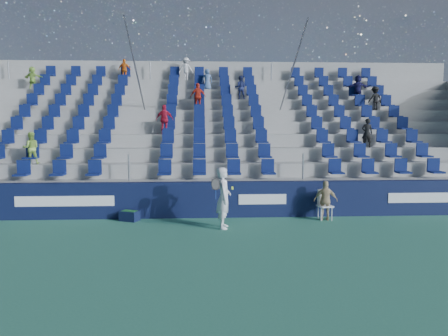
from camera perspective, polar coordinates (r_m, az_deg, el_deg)
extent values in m
plane|color=#32755D|center=(11.76, -0.24, -9.73)|extent=(70.00, 70.00, 0.00)
cube|color=#0F1638|center=(14.69, -0.85, -4.13)|extent=(24.00, 0.30, 1.20)
cube|color=white|center=(15.18, -20.09, -4.09)|extent=(3.20, 0.02, 0.34)
cube|color=white|center=(14.67, 5.05, -4.09)|extent=(1.60, 0.02, 0.34)
cube|color=white|center=(16.37, 24.51, -3.55)|extent=(2.40, 0.02, 0.34)
cube|color=#9A9A95|center=(15.26, -0.94, -3.75)|extent=(24.00, 0.85, 1.20)
cube|color=#9A9A95|center=(16.06, -1.06, -2.35)|extent=(24.00, 0.85, 1.70)
cube|color=#9A9A95|center=(16.87, -1.16, -1.09)|extent=(24.00, 0.85, 2.20)
cube|color=#9A9A95|center=(17.68, -1.26, 0.06)|extent=(24.00, 0.85, 2.70)
cube|color=#9A9A95|center=(18.50, -1.34, 1.10)|extent=(24.00, 0.85, 3.20)
cube|color=#9A9A95|center=(19.33, -1.42, 2.06)|extent=(24.00, 0.85, 3.70)
cube|color=#9A9A95|center=(20.16, -1.50, 2.94)|extent=(24.00, 0.85, 4.20)
cube|color=#9A9A95|center=(21.00, -1.56, 3.74)|extent=(24.00, 0.85, 4.70)
cube|color=#9A9A95|center=(21.84, -1.62, 4.49)|extent=(24.00, 0.85, 5.20)
cube|color=#9A9A95|center=(22.51, -1.67, 5.81)|extent=(24.00, 0.50, 6.20)
cube|color=#0C194D|center=(15.13, -0.95, -0.20)|extent=(16.05, 0.50, 0.70)
cube|color=#0C194D|center=(15.93, -1.06, 1.92)|extent=(16.05, 0.50, 0.70)
cube|color=#0C194D|center=(16.75, -1.17, 3.84)|extent=(16.05, 0.50, 0.70)
cube|color=#0C194D|center=(17.59, -1.27, 5.57)|extent=(16.05, 0.50, 0.70)
cube|color=#0C194D|center=(18.44, -1.36, 7.15)|extent=(16.05, 0.50, 0.70)
cube|color=#0C194D|center=(19.30, -1.44, 8.59)|extent=(16.05, 0.50, 0.70)
cube|color=#0C194D|center=(20.18, -1.51, 9.90)|extent=(16.05, 0.50, 0.70)
cube|color=#0C194D|center=(21.06, -1.58, 11.10)|extent=(16.05, 0.50, 0.70)
cube|color=#0C194D|center=(21.96, -1.65, 12.21)|extent=(16.05, 0.50, 0.70)
cylinder|color=gray|center=(18.62, -10.76, 9.50)|extent=(0.06, 7.68, 4.55)
cylinder|color=gray|center=(18.80, 7.94, 9.51)|extent=(0.06, 7.68, 4.55)
imported|color=navy|center=(20.22, 2.15, 10.43)|extent=(0.57, 0.46, 1.08)
imported|color=#99C950|center=(22.40, -23.73, 10.73)|extent=(1.01, 0.57, 1.04)
imported|color=#19194C|center=(21.42, 17.08, 10.00)|extent=(1.06, 0.37, 1.13)
imported|color=#BA1832|center=(17.58, -7.76, 6.30)|extent=(0.71, 0.33, 1.18)
imported|color=black|center=(17.90, 18.18, 4.36)|extent=(0.46, 0.35, 1.13)
imported|color=silver|center=(21.94, -4.98, 12.74)|extent=(0.77, 0.51, 1.11)
imported|color=#405E8E|center=(21.02, -2.21, 11.50)|extent=(0.51, 0.36, 0.99)
imported|color=black|center=(20.77, 19.13, 8.58)|extent=(0.77, 0.58, 1.06)
imported|color=orange|center=(22.22, -12.86, 12.42)|extent=(0.62, 0.28, 1.03)
imported|color=#91BC4B|center=(16.96, -23.91, 2.40)|extent=(0.66, 0.59, 1.14)
imported|color=red|center=(19.26, -3.40, 9.29)|extent=(0.74, 0.45, 1.17)
imported|color=silver|center=(13.12, -0.04, -3.93)|extent=(0.49, 0.71, 1.85)
cylinder|color=navy|center=(12.84, -1.10, -3.46)|extent=(0.03, 0.03, 0.28)
torus|color=black|center=(12.79, -1.10, -2.13)|extent=(0.30, 0.17, 0.28)
plane|color=#262626|center=(12.79, -1.10, -2.13)|extent=(0.30, 0.16, 0.29)
sphere|color=#C6E535|center=(12.89, 1.12, -2.72)|extent=(0.07, 0.07, 0.07)
sphere|color=#C6E535|center=(12.94, 1.10, -2.55)|extent=(0.07, 0.07, 0.07)
cube|color=white|center=(14.69, 13.07, -4.87)|extent=(0.51, 0.51, 0.04)
cube|color=white|center=(14.84, 12.87, -3.71)|extent=(0.43, 0.13, 0.54)
cylinder|color=white|center=(14.53, 12.57, -5.94)|extent=(0.03, 0.03, 0.43)
cylinder|color=white|center=(14.63, 13.90, -5.89)|extent=(0.03, 0.03, 0.43)
cylinder|color=white|center=(14.86, 12.20, -5.66)|extent=(0.03, 0.03, 0.43)
cylinder|color=white|center=(14.95, 13.51, -5.62)|extent=(0.03, 0.03, 0.43)
imported|color=tan|center=(14.61, 13.14, -4.15)|extent=(0.81, 0.46, 1.30)
cube|color=#0E1634|center=(14.56, -12.23, -6.13)|extent=(0.69, 0.59, 0.32)
cube|color=#1E662D|center=(14.55, -12.24, -5.84)|extent=(0.55, 0.45, 0.19)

